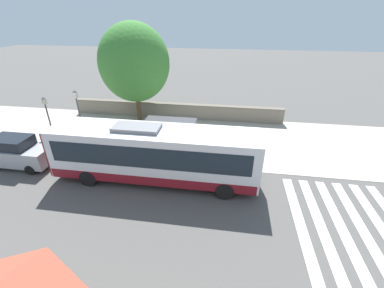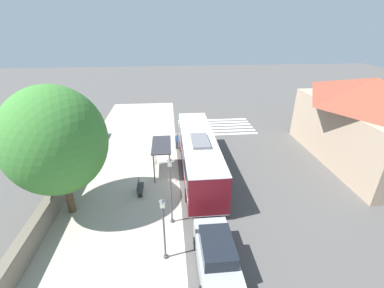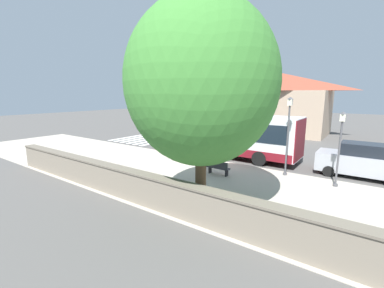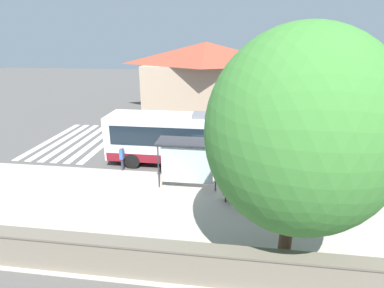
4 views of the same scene
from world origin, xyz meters
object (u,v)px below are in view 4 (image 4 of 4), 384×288
object	(u,v)px
bus	(199,138)
bus_shelter	(188,150)
shade_tree	(299,132)
street_lamp_far	(300,140)
bench	(237,194)
parked_car_behind_bus	(351,158)
street_lamp_near	(355,152)
pedestrian	(122,156)

from	to	relation	value
bus	bus_shelter	xyz separation A→B (m)	(-3.17, 0.30, 0.36)
bus	shade_tree	size ratio (longest dim) A/B	1.41
bus	bus_shelter	distance (m)	3.20
street_lamp_far	bench	bearing A→B (deg)	124.82
bench	street_lamp_far	xyz separation A→B (m)	(2.32, -3.33, 2.29)
bus_shelter	parked_car_behind_bus	xyz separation A→B (m)	(2.99, -9.78, -1.19)
bus	street_lamp_near	size ratio (longest dim) A/B	3.04
bench	shade_tree	distance (m)	6.70
bus_shelter	bench	size ratio (longest dim) A/B	2.42
parked_car_behind_bus	pedestrian	bearing A→B (deg)	95.80
shade_tree	parked_car_behind_bus	xyz separation A→B (m)	(8.88, -5.36, -4.27)
bus	shade_tree	xyz separation A→B (m)	(-9.06, -4.12, 3.44)
shade_tree	parked_car_behind_bus	world-z (taller)	shade_tree
bench	shade_tree	world-z (taller)	shade_tree
bus	street_lamp_far	bearing A→B (deg)	-112.13
bench	bus_shelter	bearing A→B (deg)	61.34
bus	parked_car_behind_bus	world-z (taller)	bus
pedestrian	shade_tree	xyz separation A→B (m)	(-7.43, -8.89, 4.29)
bus_shelter	parked_car_behind_bus	size ratio (longest dim) A/B	0.76
bus	pedestrian	xyz separation A→B (m)	(-1.63, 4.76, -0.85)
bus	street_lamp_near	distance (m)	8.99
bus_shelter	pedestrian	xyz separation A→B (m)	(1.54, 4.46, -1.21)
bench	shade_tree	xyz separation A→B (m)	(-4.38, -1.66, 4.79)
bus_shelter	pedestrian	world-z (taller)	bus_shelter
street_lamp_near	street_lamp_far	bearing A→B (deg)	81.42
shade_tree	pedestrian	bearing A→B (deg)	50.09
street_lamp_near	shade_tree	xyz separation A→B (m)	(-6.29, 4.41, 2.89)
bench	street_lamp_far	distance (m)	4.66
bus_shelter	street_lamp_far	xyz separation A→B (m)	(0.81, -6.10, 0.58)
bus_shelter	bench	xyz separation A→B (m)	(-1.51, -2.76, -1.71)
bus_shelter	bus	bearing A→B (deg)	-5.40
shade_tree	parked_car_behind_bus	size ratio (longest dim) A/B	1.86
street_lamp_near	parked_car_behind_bus	bearing A→B (deg)	-20.17
shade_tree	bench	bearing A→B (deg)	20.78
parked_car_behind_bus	street_lamp_far	bearing A→B (deg)	120.57
pedestrian	shade_tree	distance (m)	12.35
bus	pedestrian	bearing A→B (deg)	108.85
street_lamp_near	street_lamp_far	xyz separation A→B (m)	(0.41, 2.74, 0.39)
shade_tree	street_lamp_near	bearing A→B (deg)	-35.04
street_lamp_near	bench	bearing A→B (deg)	107.43
bus_shelter	street_lamp_near	bearing A→B (deg)	-87.43
bus_shelter	pedestrian	size ratio (longest dim) A/B	2.12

